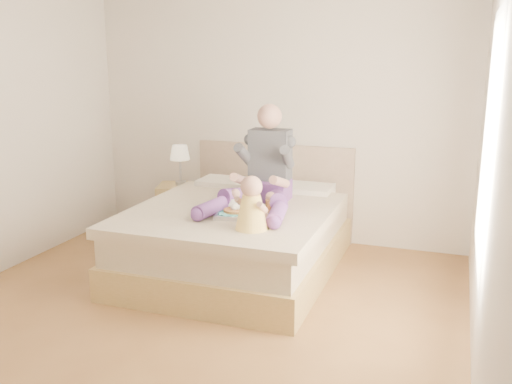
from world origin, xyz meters
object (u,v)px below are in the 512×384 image
(bed, at_px, (241,234))
(tray, at_px, (246,212))
(nightstand, at_px, (180,209))
(baby, at_px, (252,207))
(adult, at_px, (264,175))

(bed, xyz_separation_m, tray, (0.19, -0.35, 0.32))
(nightstand, height_order, baby, baby)
(nightstand, xyz_separation_m, tray, (1.19, -1.09, 0.37))
(adult, xyz_separation_m, baby, (0.17, -0.75, -0.09))
(bed, relative_size, baby, 5.19)
(adult, xyz_separation_m, tray, (-0.01, -0.42, -0.23))
(adult, relative_size, baby, 2.57)
(nightstand, xyz_separation_m, baby, (1.37, -1.43, 0.51))
(nightstand, distance_m, baby, 2.04)
(adult, relative_size, tray, 2.02)
(tray, relative_size, baby, 1.27)
(bed, xyz_separation_m, adult, (0.20, 0.07, 0.56))
(nightstand, height_order, tray, tray)
(tray, distance_m, baby, 0.40)
(nightstand, height_order, adult, adult)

